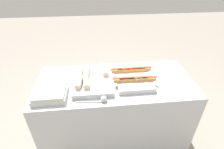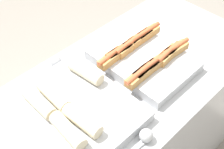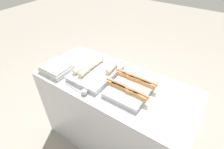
% 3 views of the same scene
% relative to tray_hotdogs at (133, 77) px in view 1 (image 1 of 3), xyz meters
% --- Properties ---
extents(ground_plane, '(12.00, 12.00, 0.00)m').
position_rel_tray_hotdogs_xyz_m(ground_plane, '(-0.17, -0.00, -0.99)').
color(ground_plane, gray).
extents(counter, '(1.53, 0.69, 0.95)m').
position_rel_tray_hotdogs_xyz_m(counter, '(-0.17, -0.00, -0.51)').
color(counter, '#B7BABF').
rests_on(counter, ground_plane).
extents(tray_hotdogs, '(0.41, 0.45, 0.10)m').
position_rel_tray_hotdogs_xyz_m(tray_hotdogs, '(0.00, 0.00, 0.00)').
color(tray_hotdogs, '#B7BABF').
rests_on(tray_hotdogs, counter).
extents(tray_wraps, '(0.36, 0.49, 0.10)m').
position_rel_tray_hotdogs_xyz_m(tray_wraps, '(-0.40, 0.00, -0.00)').
color(tray_wraps, '#B7BABF').
rests_on(tray_wraps, counter).
extents(tray_side_front, '(0.28, 0.25, 0.07)m').
position_rel_tray_hotdogs_xyz_m(tray_side_front, '(-0.76, -0.18, -0.00)').
color(tray_side_front, '#B7BABF').
rests_on(tray_side_front, counter).
extents(serving_spoon_near, '(0.26, 0.05, 0.05)m').
position_rel_tray_hotdogs_xyz_m(serving_spoon_near, '(-0.32, -0.28, -0.01)').
color(serving_spoon_near, '#B2B5BA').
rests_on(serving_spoon_near, counter).
extents(serving_spoon_far, '(0.28, 0.05, 0.05)m').
position_rel_tray_hotdogs_xyz_m(serving_spoon_far, '(-0.31, 0.28, -0.01)').
color(serving_spoon_far, '#B2B5BA').
rests_on(serving_spoon_far, counter).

